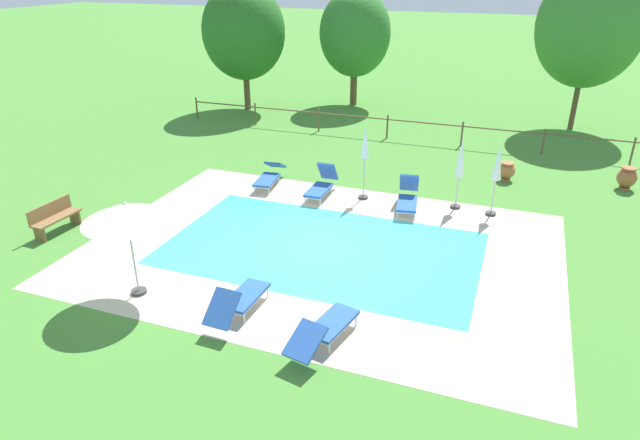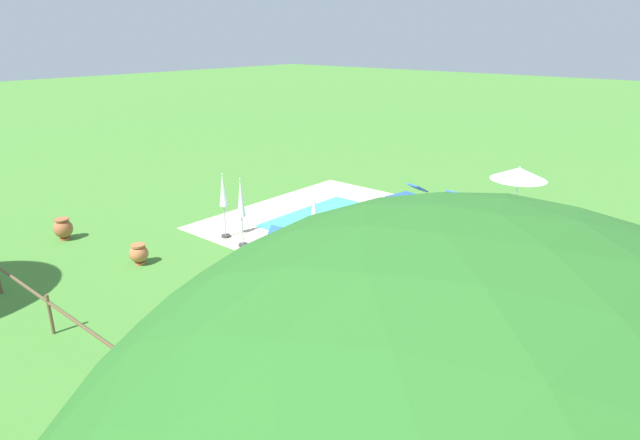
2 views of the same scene
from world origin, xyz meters
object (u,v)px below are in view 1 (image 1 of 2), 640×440
at_px(sun_lounger_north_far, 269,176).
at_px(tree_west_mid, 355,33).
at_px(terracotta_urn_by_tree, 627,178).
at_px(terracotta_urn_near_fence, 507,171).
at_px(tree_centre, 244,32).
at_px(patio_umbrella_closed_row_mid_west, 497,167).
at_px(patio_umbrella_closed_row_centre, 460,161).
at_px(sun_lounger_north_mid, 239,300).
at_px(patio_umbrella_open_foreground, 126,213).
at_px(sun_lounger_north_near_steps, 408,198).
at_px(sun_lounger_south_near_corner, 321,185).
at_px(wooden_bench_lawn_side, 54,217).
at_px(patio_umbrella_closed_row_west, 365,148).
at_px(sun_lounger_north_end, 325,328).
at_px(tree_far_west, 590,26).

bearing_deg(sun_lounger_north_far, tree_west_mid, 93.87).
bearing_deg(terracotta_urn_by_tree, sun_lounger_north_far, -161.21).
xyz_separation_m(terracotta_urn_near_fence, tree_west_mid, (-8.58, 9.18, 3.37)).
xyz_separation_m(terracotta_urn_by_tree, tree_centre, (-17.44, 5.72, 3.50)).
bearing_deg(tree_west_mid, terracotta_urn_near_fence, -46.96).
xyz_separation_m(patio_umbrella_closed_row_mid_west, patio_umbrella_closed_row_centre, (-1.10, 0.16, -0.01)).
distance_m(sun_lounger_north_mid, sun_lounger_north_far, 7.81).
height_order(patio_umbrella_open_foreground, tree_west_mid, tree_west_mid).
height_order(sun_lounger_north_near_steps, patio_umbrella_open_foreground, patio_umbrella_open_foreground).
bearing_deg(sun_lounger_south_near_corner, wooden_bench_lawn_side, -140.38).
bearing_deg(wooden_bench_lawn_side, patio_umbrella_closed_row_west, 35.64).
height_order(sun_lounger_north_near_steps, wooden_bench_lawn_side, sun_lounger_north_near_steps).
height_order(sun_lounger_north_near_steps, sun_lounger_north_end, sun_lounger_north_near_steps).
height_order(sun_lounger_north_mid, patio_umbrella_closed_row_west, patio_umbrella_closed_row_west).
relative_size(sun_lounger_north_end, patio_umbrella_closed_row_mid_west, 0.92).
relative_size(sun_lounger_north_end, terracotta_urn_by_tree, 2.76).
relative_size(sun_lounger_north_near_steps, terracotta_urn_by_tree, 2.45).
bearing_deg(sun_lounger_south_near_corner, tree_far_west, 55.64).
relative_size(terracotta_urn_by_tree, tree_west_mid, 0.13).
bearing_deg(tree_west_mid, wooden_bench_lawn_side, -100.58).
distance_m(sun_lounger_north_end, tree_west_mid, 21.25).
distance_m(sun_lounger_south_near_corner, tree_west_mid, 13.60).
height_order(sun_lounger_north_far, sun_lounger_south_near_corner, sun_lounger_south_near_corner).
bearing_deg(patio_umbrella_closed_row_mid_west, tree_far_west, 76.86).
xyz_separation_m(patio_umbrella_open_foreground, patio_umbrella_closed_row_west, (3.34, 7.39, -0.36)).
xyz_separation_m(sun_lounger_north_far, tree_west_mid, (-0.85, 12.58, 3.38)).
bearing_deg(sun_lounger_south_near_corner, sun_lounger_north_near_steps, -1.56).
distance_m(sun_lounger_north_end, sun_lounger_south_near_corner, 7.84).
bearing_deg(sun_lounger_north_mid, tree_centre, 116.66).
bearing_deg(wooden_bench_lawn_side, tree_west_mid, 79.42).
height_order(sun_lounger_north_far, patio_umbrella_closed_row_mid_west, patio_umbrella_closed_row_mid_west).
xyz_separation_m(sun_lounger_south_near_corner, tree_far_west, (8.12, 11.87, 4.19)).
bearing_deg(tree_far_west, sun_lounger_north_end, -105.51).
bearing_deg(sun_lounger_north_far, patio_umbrella_closed_row_centre, 2.56).
height_order(sun_lounger_south_near_corner, patio_umbrella_closed_row_west, patio_umbrella_closed_row_west).
relative_size(patio_umbrella_closed_row_mid_west, tree_centre, 0.37).
bearing_deg(tree_west_mid, sun_lounger_north_end, -74.29).
height_order(sun_lounger_south_near_corner, tree_far_west, tree_far_west).
bearing_deg(sun_lounger_north_mid, tree_far_west, 68.52).
height_order(patio_umbrella_closed_row_mid_west, wooden_bench_lawn_side, patio_umbrella_closed_row_mid_west).
relative_size(sun_lounger_north_end, patio_umbrella_closed_row_west, 0.84).
relative_size(sun_lounger_north_near_steps, sun_lounger_north_mid, 0.95).
height_order(patio_umbrella_closed_row_mid_west, tree_centre, tree_centre).
height_order(sun_lounger_north_mid, terracotta_urn_near_fence, sun_lounger_north_mid).
relative_size(sun_lounger_north_near_steps, wooden_bench_lawn_side, 1.25).
bearing_deg(patio_umbrella_closed_row_mid_west, patio_umbrella_closed_row_west, -178.29).
distance_m(sun_lounger_south_near_corner, tree_centre, 13.17).
xyz_separation_m(sun_lounger_north_far, tree_centre, (-5.82, 9.68, 3.57)).
relative_size(patio_umbrella_closed_row_west, terracotta_urn_by_tree, 3.27).
distance_m(patio_umbrella_open_foreground, wooden_bench_lawn_side, 4.97).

